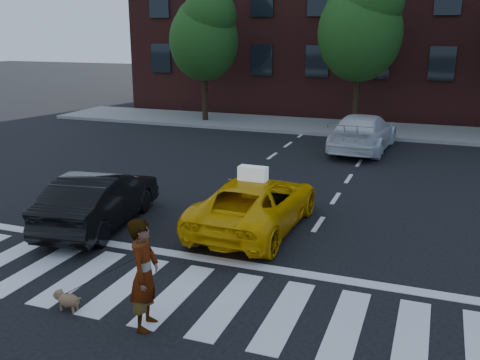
% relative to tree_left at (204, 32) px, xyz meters
% --- Properties ---
extents(ground, '(120.00, 120.00, 0.00)m').
position_rel_tree_left_xyz_m(ground, '(6.97, -17.00, -4.44)').
color(ground, black).
rests_on(ground, ground).
extents(crosswalk, '(13.00, 2.40, 0.01)m').
position_rel_tree_left_xyz_m(crosswalk, '(6.97, -17.00, -4.43)').
color(crosswalk, silver).
rests_on(crosswalk, ground).
extents(stop_line, '(12.00, 0.30, 0.01)m').
position_rel_tree_left_xyz_m(stop_line, '(6.97, -15.40, -4.43)').
color(stop_line, silver).
rests_on(stop_line, ground).
extents(sidewalk_far, '(30.00, 4.00, 0.15)m').
position_rel_tree_left_xyz_m(sidewalk_far, '(6.97, 0.50, -4.37)').
color(sidewalk_far, slate).
rests_on(sidewalk_far, ground).
extents(building, '(26.00, 10.00, 12.00)m').
position_rel_tree_left_xyz_m(building, '(6.97, 8.00, 1.56)').
color(building, '#4C1F1B').
rests_on(building, ground).
extents(tree_left, '(3.39, 3.38, 6.50)m').
position_rel_tree_left_xyz_m(tree_left, '(0.00, 0.00, 0.00)').
color(tree_left, black).
rests_on(tree_left, ground).
extents(tree_mid, '(3.69, 3.69, 7.10)m').
position_rel_tree_left_xyz_m(tree_mid, '(7.50, -0.00, 0.41)').
color(tree_mid, black).
rests_on(tree_mid, ground).
extents(taxi, '(2.18, 4.47, 1.22)m').
position_rel_tree_left_xyz_m(taxi, '(7.22, -13.35, -3.83)').
color(taxi, '#ECAA04').
rests_on(taxi, ground).
extents(black_sedan, '(1.93, 4.16, 1.32)m').
position_rel_tree_left_xyz_m(black_sedan, '(3.72, -14.50, -3.78)').
color(black_sedan, black).
rests_on(black_sedan, ground).
extents(white_suv, '(2.32, 5.03, 1.43)m').
position_rel_tree_left_xyz_m(white_suv, '(8.37, -3.85, -3.73)').
color(white_suv, silver).
rests_on(white_suv, ground).
extents(woman, '(0.55, 0.73, 1.80)m').
position_rel_tree_left_xyz_m(woman, '(7.04, -18.10, -3.54)').
color(woman, '#999999').
rests_on(woman, ground).
extents(dog, '(0.58, 0.24, 0.33)m').
position_rel_tree_left_xyz_m(dog, '(5.52, -18.09, -4.25)').
color(dog, '#865E44').
rests_on(dog, ground).
extents(taxi_sign, '(0.66, 0.30, 0.32)m').
position_rel_tree_left_xyz_m(taxi_sign, '(7.22, -13.55, -3.06)').
color(taxi_sign, white).
rests_on(taxi_sign, taxi).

